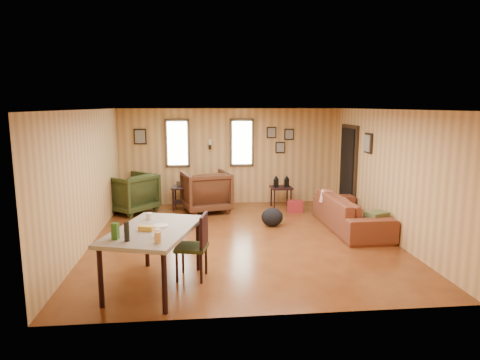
% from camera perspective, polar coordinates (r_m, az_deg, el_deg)
% --- Properties ---
extents(room, '(5.54, 6.04, 2.44)m').
position_cam_1_polar(room, '(8.12, 1.28, 0.95)').
color(room, brown).
rests_on(room, ground).
extents(sofa, '(0.71, 2.34, 0.91)m').
position_cam_1_polar(sofa, '(8.90, 14.60, -3.50)').
color(sofa, brown).
rests_on(sofa, ground).
extents(recliner_brown, '(1.23, 1.18, 1.06)m').
position_cam_1_polar(recliner_brown, '(10.05, -4.56, -1.25)').
color(recliner_brown, '#452414').
rests_on(recliner_brown, ground).
extents(recliner_green, '(1.33, 1.34, 1.01)m').
position_cam_1_polar(recliner_green, '(10.26, -14.37, -1.45)').
color(recliner_green, '#2E391A').
rests_on(recliner_green, ground).
extents(end_table, '(0.58, 0.53, 0.68)m').
position_cam_1_polar(end_table, '(10.36, -7.54, -1.80)').
color(end_table, black).
rests_on(end_table, ground).
extents(side_table, '(0.51, 0.51, 0.80)m').
position_cam_1_polar(side_table, '(10.42, 5.51, -0.77)').
color(side_table, black).
rests_on(side_table, ground).
extents(cooler, '(0.42, 0.35, 0.26)m').
position_cam_1_polar(cooler, '(10.16, 7.38, -3.48)').
color(cooler, maroon).
rests_on(cooler, ground).
extents(backpack, '(0.46, 0.36, 0.39)m').
position_cam_1_polar(backpack, '(8.89, 4.31, -4.96)').
color(backpack, black).
rests_on(backpack, ground).
extents(sofa_pillows, '(0.95, 1.61, 0.33)m').
position_cam_1_polar(sofa_pillows, '(8.73, 14.71, -3.48)').
color(sofa_pillows, '#4E5730').
rests_on(sofa_pillows, sofa).
extents(dining_table, '(1.40, 1.84, 1.07)m').
position_cam_1_polar(dining_table, '(5.93, -11.54, -7.09)').
color(dining_table, gray).
rests_on(dining_table, ground).
extents(dining_chair, '(0.51, 0.51, 0.96)m').
position_cam_1_polar(dining_chair, '(6.21, -5.83, -8.31)').
color(dining_chair, '#2E391A').
rests_on(dining_chair, ground).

